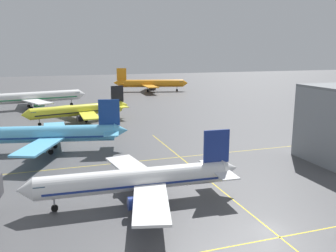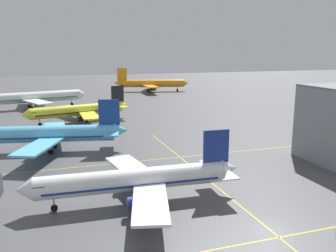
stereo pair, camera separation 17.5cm
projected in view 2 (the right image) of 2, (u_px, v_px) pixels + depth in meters
ground_plane at (270, 230)px, 45.68m from camera, size 600.00×600.00×0.00m
airliner_front_gate at (136, 180)px, 53.33m from camera, size 33.29×28.72×10.36m
airliner_second_row at (45, 134)px, 80.15m from camera, size 37.19×31.59×11.62m
airliner_third_row at (79, 110)px, 113.81m from camera, size 34.40×29.26×10.79m
airliner_far_left_stand at (34, 97)px, 139.76m from camera, size 40.80×34.64×12.76m
airliner_far_right_stand at (151, 84)px, 197.04m from camera, size 40.73×34.65×12.79m
taxiway_markings at (216, 186)px, 60.24m from camera, size 139.98×77.78×0.01m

